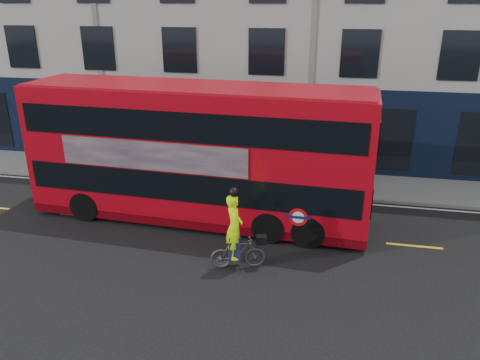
# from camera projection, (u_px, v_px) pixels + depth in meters

# --- Properties ---
(ground) EXTENTS (120.00, 120.00, 0.00)m
(ground) POSITION_uv_depth(u_px,v_px,m) (289.00, 257.00, 14.86)
(ground) COLOR black
(ground) RESTS_ON ground
(pavement) EXTENTS (60.00, 3.00, 0.12)m
(pavement) POSITION_uv_depth(u_px,v_px,m) (304.00, 182.00, 20.79)
(pavement) COLOR gray
(pavement) RESTS_ON ground
(kerb) EXTENTS (60.00, 0.12, 0.13)m
(kerb) POSITION_uv_depth(u_px,v_px,m) (301.00, 195.00, 19.41)
(kerb) COLOR slate
(kerb) RESTS_ON ground
(building_terrace) EXTENTS (50.00, 10.07, 15.00)m
(building_terrace) POSITION_uv_depth(u_px,v_px,m) (320.00, 3.00, 24.01)
(building_terrace) COLOR #B3B1A9
(building_terrace) RESTS_ON ground
(road_edge_line) EXTENTS (58.00, 0.10, 0.01)m
(road_edge_line) POSITION_uv_depth(u_px,v_px,m) (301.00, 199.00, 19.16)
(road_edge_line) COLOR silver
(road_edge_line) RESTS_ON ground
(lane_dashes) EXTENTS (58.00, 0.12, 0.01)m
(lane_dashes) POSITION_uv_depth(u_px,v_px,m) (294.00, 235.00, 16.23)
(lane_dashes) COLOR gold
(lane_dashes) RESTS_ON ground
(bus) EXTENTS (12.37, 3.45, 4.93)m
(bus) POSITION_uv_depth(u_px,v_px,m) (198.00, 153.00, 16.66)
(bus) COLOR #B70714
(bus) RESTS_ON ground
(cyclist) EXTENTS (1.74, 0.90, 2.63)m
(cyclist) POSITION_uv_depth(u_px,v_px,m) (236.00, 240.00, 13.93)
(cyclist) COLOR #4D5052
(cyclist) RESTS_ON ground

